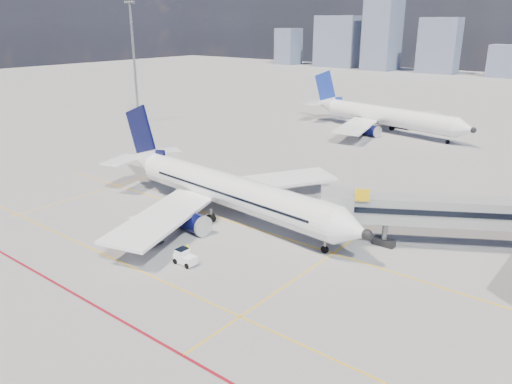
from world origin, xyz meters
TOP-DOWN VIEW (x-y plane):
  - ground at (0.00, 0.00)m, footprint 420.00×420.00m
  - apron_markings at (-0.58, -3.91)m, footprint 90.00×35.12m
  - jet_bridge at (23.51, 16.91)m, footprint 23.55×15.78m
  - floodlight_mast_nw at (-55.00, 40.00)m, footprint 3.20×0.61m
  - main_aircraft at (-1.20, 8.89)m, footprint 38.44×33.45m
  - second_aircraft at (-7.03, 63.64)m, footprint 38.20×32.98m
  - baggage_tug at (4.29, -2.52)m, footprint 2.13×1.29m
  - cargo_dolly at (-2.49, -1.47)m, footprint 4.39×2.53m
  - belt_loader at (-5.98, 2.94)m, footprint 5.37×1.68m
  - ramp_worker at (3.79, -1.59)m, footprint 0.58×0.65m

SIDE VIEW (x-z plane):
  - ground at x=0.00m, z-range 0.00..0.00m
  - apron_markings at x=-0.58m, z-range 0.00..0.01m
  - belt_loader at x=-5.98m, z-range -0.52..1.65m
  - baggage_tug at x=4.29m, z-range -0.03..1.45m
  - ramp_worker at x=3.79m, z-range 0.00..1.51m
  - cargo_dolly at x=-2.49m, z-range 0.11..2.38m
  - main_aircraft at x=-1.20m, z-range -2.39..8.84m
  - second_aircraft at x=-7.03m, z-range -2.39..8.84m
  - jet_bridge at x=23.51m, z-range 0.59..6.89m
  - floodlight_mast_nw at x=-55.00m, z-range 0.86..26.31m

